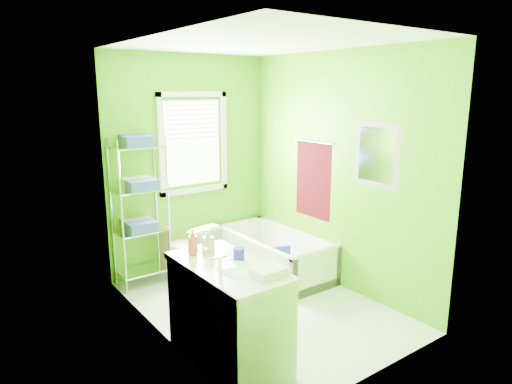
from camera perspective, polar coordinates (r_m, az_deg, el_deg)
ground at (r=4.86m, az=0.50°, el=-14.05°), size 2.90×2.90×0.00m
room_envelope at (r=4.38m, az=0.54°, el=4.32°), size 2.14×2.94×2.62m
window at (r=5.60m, az=-7.85°, el=6.72°), size 0.92×0.05×1.22m
door at (r=3.16m, az=-3.84°, el=-9.38°), size 0.09×0.80×2.00m
right_wall_decor at (r=5.08m, az=10.07°, el=2.70°), size 0.04×1.48×1.17m
bathtub at (r=5.63m, az=2.35°, el=-8.41°), size 0.72×1.55×0.50m
toilet at (r=5.37m, az=-8.21°, el=-7.39°), size 0.52×0.76×0.71m
vanity at (r=3.80m, az=-3.44°, el=-14.56°), size 0.57×1.11×1.06m
wire_shelf_unit at (r=5.22m, az=-14.30°, el=-0.33°), size 0.58×0.45×1.70m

